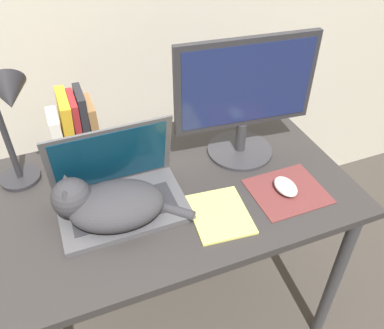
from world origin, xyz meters
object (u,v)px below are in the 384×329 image
at_px(book_row, 75,130).
at_px(laptop, 119,192).
at_px(desk_lamp, 11,114).
at_px(notepad, 220,214).
at_px(external_monitor, 245,97).
at_px(cat, 108,204).
at_px(computer_mouse, 286,187).

bearing_deg(book_row, laptop, -74.91).
relative_size(desk_lamp, notepad, 1.84).
distance_m(external_monitor, notepad, 0.40).
bearing_deg(cat, computer_mouse, -9.37).
bearing_deg(book_row, notepad, -52.36).
bearing_deg(desk_lamp, computer_mouse, -24.54).
bearing_deg(desk_lamp, book_row, 25.89).
xyz_separation_m(external_monitor, computer_mouse, (0.04, -0.24, -0.21)).
xyz_separation_m(book_row, desk_lamp, (-0.17, -0.08, 0.15)).
relative_size(cat, external_monitor, 0.83).
height_order(laptop, book_row, laptop).
relative_size(laptop, external_monitor, 0.81).
bearing_deg(book_row, external_monitor, -18.91).
distance_m(cat, notepad, 0.34).
xyz_separation_m(external_monitor, book_row, (-0.54, 0.19, -0.11)).
height_order(book_row, notepad, book_row).
bearing_deg(computer_mouse, desk_lamp, 155.46).
xyz_separation_m(cat, desk_lamp, (-0.20, 0.25, 0.21)).
bearing_deg(desk_lamp, cat, -51.51).
bearing_deg(laptop, desk_lamp, 140.21).
relative_size(laptop, computer_mouse, 3.94).
height_order(cat, notepad, cat).
distance_m(laptop, notepad, 0.31).
height_order(laptop, desk_lamp, desk_lamp).
bearing_deg(external_monitor, desk_lamp, 171.70).
xyz_separation_m(laptop, desk_lamp, (-0.25, 0.20, 0.22)).
height_order(cat, external_monitor, external_monitor).
distance_m(external_monitor, book_row, 0.58).
distance_m(external_monitor, computer_mouse, 0.32).
relative_size(external_monitor, book_row, 1.86).
relative_size(book_row, notepad, 1.16).
height_order(desk_lamp, notepad, desk_lamp).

